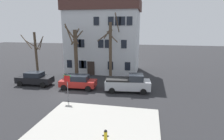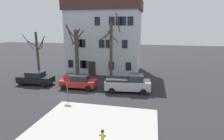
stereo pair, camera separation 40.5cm
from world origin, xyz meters
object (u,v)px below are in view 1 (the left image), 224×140
Objects in this scene: bicycle_leaning at (42,77)px; car_red_wagon at (78,82)px; fire_hydrant at (106,135)px; street_sign_pole at (67,83)px; tree_bare_mid at (75,52)px; tree_bare_near at (36,53)px; pickup_truck_silver at (128,83)px; tree_bare_far at (110,49)px; car_black_sedan at (35,79)px; building_main at (104,36)px.

car_red_wagon is at bearing -23.63° from bicycle_leaning.
fire_hydrant is 8.06m from street_sign_pole.
street_sign_pole reaches higher than car_red_wagon.
street_sign_pole is (0.45, -3.83, 1.00)m from car_red_wagon.
tree_bare_mid is at bearing 106.40° from street_sign_pole.
bicycle_leaning is at bearing 136.16° from street_sign_pole.
tree_bare_mid reaches higher than street_sign_pole.
tree_bare_near is at bearing 134.63° from fire_hydrant.
tree_bare_near is 0.85× the size of tree_bare_mid.
pickup_truck_silver is at bearing 88.43° from fire_hydrant.
tree_bare_near is at bearing 165.07° from pickup_truck_silver.
tree_bare_near is at bearing -176.14° from tree_bare_far.
car_red_wagon is (5.87, -0.24, 0.03)m from car_black_sedan.
tree_bare_far is 2.07× the size of car_red_wagon.
car_black_sedan is at bearing -153.96° from tree_bare_far.
tree_bare_far is 6.44m from car_red_wagon.
pickup_truck_silver is 10.00m from fire_hydrant.
bicycle_leaning is at bearing -160.84° from tree_bare_mid.
building_main is 20.92m from fire_hydrant.
tree_bare_far is 6.24m from pickup_truck_silver.
car_black_sedan is 5.88m from car_red_wagon.
tree_bare_far reaches higher than street_sign_pole.
tree_bare_far is 10.41m from bicycle_leaning.
pickup_truck_silver is 6.88m from street_sign_pole.
car_black_sedan reaches higher than car_red_wagon.
car_red_wagon is 0.83× the size of pickup_truck_silver.
bicycle_leaning is at bearing -169.64° from tree_bare_far.
street_sign_pole is (-0.29, -13.69, -3.84)m from building_main.
car_red_wagon reaches higher than fire_hydrant.
car_black_sedan reaches higher than bicycle_leaning.
car_black_sedan is (-6.61, -9.61, -4.87)m from building_main.
building_main is at bearing 118.42° from pickup_truck_silver.
tree_bare_far reaches higher than pickup_truck_silver.
car_red_wagon is at bearing 120.18° from fire_hydrant.
tree_bare_mid is (-2.71, -5.44, -1.87)m from building_main.
tree_bare_near is 11.38m from street_sign_pole.
tree_bare_far is (2.26, -5.28, -1.44)m from building_main.
bicycle_leaning reaches higher than fire_hydrant.
building_main is at bearing 63.49° from tree_bare_mid.
tree_bare_near is 14.45m from pickup_truck_silver.
fire_hydrant is (13.47, -13.65, -2.99)m from tree_bare_near.
car_red_wagon is at bearing -123.26° from tree_bare_far.
tree_bare_far reaches higher than car_black_sedan.
car_black_sedan is at bearing -124.53° from building_main.
street_sign_pole is (8.23, -7.68, -1.66)m from tree_bare_near.
bicycle_leaning is (-4.52, -1.57, -3.47)m from tree_bare_mid.
car_black_sedan is 5.75× the size of fire_hydrant.
tree_bare_near is 4.88m from car_black_sedan.
car_black_sedan is at bearing 139.05° from fire_hydrant.
pickup_truck_silver is at bearing -28.02° from tree_bare_mid.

